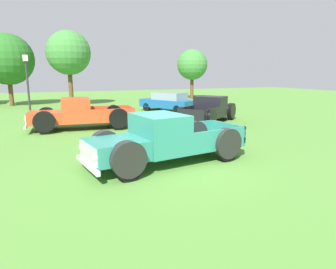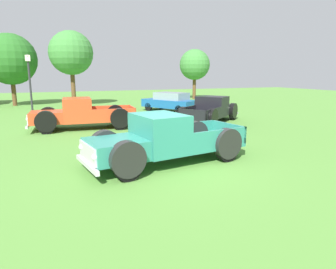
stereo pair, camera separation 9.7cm
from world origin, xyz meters
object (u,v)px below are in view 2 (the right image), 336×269
(lamp_post_near, at_px, (30,85))
(pickup_truck_foreground, at_px, (158,141))
(oak_tree_east, at_px, (195,65))
(pickup_truck_behind_left, at_px, (76,114))
(pickup_truck_behind_right, at_px, (212,110))
(sedan_distant_a, at_px, (170,101))
(oak_tree_west, at_px, (10,59))
(oak_tree_center, at_px, (71,53))

(lamp_post_near, bearing_deg, pickup_truck_foreground, -72.01)
(lamp_post_near, relative_size, oak_tree_east, 0.74)
(lamp_post_near, bearing_deg, pickup_truck_behind_left, -66.35)
(pickup_truck_behind_right, bearing_deg, sedan_distant_a, 94.28)
(oak_tree_east, bearing_deg, lamp_post_near, -150.71)
(pickup_truck_foreground, distance_m, pickup_truck_behind_right, 8.67)
(lamp_post_near, xyz_separation_m, oak_tree_west, (-1.71, 8.45, 1.85))
(sedan_distant_a, bearing_deg, lamp_post_near, 178.65)
(oak_tree_west, bearing_deg, oak_tree_center, -23.27)
(sedan_distant_a, distance_m, oak_tree_center, 9.79)
(lamp_post_near, bearing_deg, pickup_truck_behind_right, -30.01)
(lamp_post_near, relative_size, oak_tree_west, 0.65)
(pickup_truck_foreground, height_order, pickup_truck_behind_left, pickup_truck_behind_left)
(pickup_truck_behind_right, bearing_deg, oak_tree_east, 66.85)
(pickup_truck_behind_left, bearing_deg, sedan_distant_a, 34.22)
(sedan_distant_a, height_order, oak_tree_east, oak_tree_east)
(pickup_truck_behind_left, xyz_separation_m, pickup_truck_behind_right, (7.45, -0.56, -0.04))
(pickup_truck_foreground, height_order, sedan_distant_a, pickup_truck_foreground)
(pickup_truck_foreground, distance_m, lamp_post_near, 12.78)
(oak_tree_center, bearing_deg, sedan_distant_a, -46.88)
(pickup_truck_foreground, xyz_separation_m, oak_tree_east, (11.89, 20.96, 2.90))
(oak_tree_west, distance_m, oak_tree_center, 5.19)
(oak_tree_west, height_order, oak_tree_center, oak_tree_center)
(pickup_truck_behind_left, distance_m, oak_tree_west, 14.36)
(pickup_truck_foreground, height_order, oak_tree_center, oak_tree_center)
(pickup_truck_behind_right, distance_m, lamp_post_near, 11.21)
(pickup_truck_behind_left, bearing_deg, pickup_truck_foreground, -76.25)
(pickup_truck_behind_right, height_order, lamp_post_near, lamp_post_near)
(pickup_truck_behind_left, bearing_deg, oak_tree_west, 106.18)
(pickup_truck_behind_right, bearing_deg, lamp_post_near, 149.99)
(pickup_truck_behind_right, relative_size, oak_tree_east, 0.92)
(pickup_truck_behind_right, bearing_deg, pickup_truck_foreground, -131.22)
(pickup_truck_behind_left, bearing_deg, pickup_truck_behind_right, -4.29)
(lamp_post_near, distance_m, oak_tree_east, 18.20)
(oak_tree_east, distance_m, oak_tree_center, 13.03)
(pickup_truck_foreground, distance_m, pickup_truck_behind_left, 7.29)
(pickup_truck_foreground, height_order, oak_tree_west, oak_tree_west)
(pickup_truck_behind_left, xyz_separation_m, oak_tree_east, (13.62, 13.88, 2.90))
(sedan_distant_a, distance_m, oak_tree_east, 11.59)
(oak_tree_west, relative_size, oak_tree_center, 0.97)
(pickup_truck_behind_right, distance_m, sedan_distant_a, 5.37)
(oak_tree_center, bearing_deg, oak_tree_west, 156.73)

